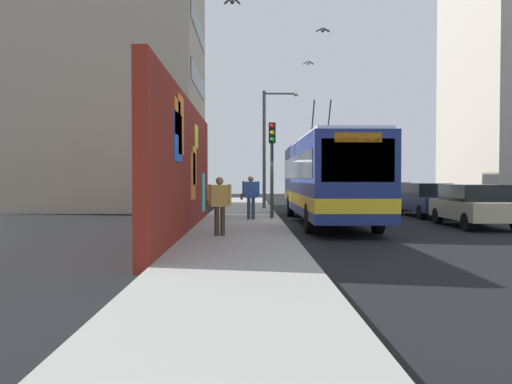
{
  "coord_description": "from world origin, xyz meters",
  "views": [
    {
      "loc": [
        -20.64,
        1.35,
        1.8
      ],
      "look_at": [
        -0.71,
        1.03,
        1.28
      ],
      "focal_mm": 36.33,
      "sensor_mm": 36.0,
      "label": 1
    }
  ],
  "objects_px": {
    "parked_car_champagne": "(474,205)",
    "street_lamp": "(268,140)",
    "city_bus": "(326,177)",
    "parked_car_red": "(389,195)",
    "traffic_light": "(272,154)",
    "parked_car_navy": "(425,199)",
    "pedestrian_near_wall": "(219,201)",
    "pedestrian_midblock": "(251,194)"
  },
  "relations": [
    {
      "from": "traffic_light",
      "to": "street_lamp",
      "type": "relative_size",
      "value": 0.61
    },
    {
      "from": "parked_car_navy",
      "to": "traffic_light",
      "type": "distance_m",
      "value": 8.1
    },
    {
      "from": "street_lamp",
      "to": "pedestrian_midblock",
      "type": "bearing_deg",
      "value": 172.49
    },
    {
      "from": "parked_car_red",
      "to": "pedestrian_near_wall",
      "type": "distance_m",
      "value": 18.06
    },
    {
      "from": "parked_car_red",
      "to": "traffic_light",
      "type": "height_order",
      "value": "traffic_light"
    },
    {
      "from": "city_bus",
      "to": "parked_car_champagne",
      "type": "xyz_separation_m",
      "value": [
        -1.76,
        -5.2,
        -1.02
      ]
    },
    {
      "from": "pedestrian_midblock",
      "to": "traffic_light",
      "type": "xyz_separation_m",
      "value": [
        0.56,
        -0.89,
        1.64
      ]
    },
    {
      "from": "parked_car_champagne",
      "to": "pedestrian_midblock",
      "type": "relative_size",
      "value": 2.38
    },
    {
      "from": "parked_car_champagne",
      "to": "parked_car_red",
      "type": "relative_size",
      "value": 0.85
    },
    {
      "from": "pedestrian_near_wall",
      "to": "traffic_light",
      "type": "distance_m",
      "value": 6.93
    },
    {
      "from": "city_bus",
      "to": "parked_car_champagne",
      "type": "height_order",
      "value": "city_bus"
    },
    {
      "from": "parked_car_red",
      "to": "street_lamp",
      "type": "height_order",
      "value": "street_lamp"
    },
    {
      "from": "city_bus",
      "to": "pedestrian_near_wall",
      "type": "distance_m",
      "value": 7.02
    },
    {
      "from": "city_bus",
      "to": "parked_car_champagne",
      "type": "relative_size",
      "value": 2.86
    },
    {
      "from": "parked_car_champagne",
      "to": "street_lamp",
      "type": "distance_m",
      "value": 12.43
    },
    {
      "from": "pedestrian_midblock",
      "to": "street_lamp",
      "type": "xyz_separation_m",
      "value": [
        7.71,
        -1.02,
        2.71
      ]
    },
    {
      "from": "street_lamp",
      "to": "parked_car_champagne",
      "type": "bearing_deg",
      "value": -143.19
    },
    {
      "from": "parked_car_champagne",
      "to": "street_lamp",
      "type": "height_order",
      "value": "street_lamp"
    },
    {
      "from": "pedestrian_near_wall",
      "to": "city_bus",
      "type": "bearing_deg",
      "value": -34.69
    },
    {
      "from": "parked_car_navy",
      "to": "pedestrian_midblock",
      "type": "relative_size",
      "value": 2.81
    },
    {
      "from": "city_bus",
      "to": "street_lamp",
      "type": "distance_m",
      "value": 8.39
    },
    {
      "from": "pedestrian_near_wall",
      "to": "street_lamp",
      "type": "height_order",
      "value": "street_lamp"
    },
    {
      "from": "parked_car_navy",
      "to": "pedestrian_near_wall",
      "type": "distance_m",
      "value": 13.01
    },
    {
      "from": "pedestrian_midblock",
      "to": "street_lamp",
      "type": "distance_m",
      "value": 8.24
    },
    {
      "from": "parked_car_red",
      "to": "traffic_light",
      "type": "distance_m",
      "value": 11.85
    },
    {
      "from": "parked_car_red",
      "to": "city_bus",
      "type": "bearing_deg",
      "value": 152.08
    },
    {
      "from": "parked_car_champagne",
      "to": "pedestrian_midblock",
      "type": "distance_m",
      "value": 8.47
    },
    {
      "from": "pedestrian_midblock",
      "to": "street_lamp",
      "type": "relative_size",
      "value": 0.27
    },
    {
      "from": "traffic_light",
      "to": "street_lamp",
      "type": "bearing_deg",
      "value": -1.05
    },
    {
      "from": "street_lamp",
      "to": "pedestrian_near_wall",
      "type": "bearing_deg",
      "value": 171.84
    },
    {
      "from": "parked_car_champagne",
      "to": "pedestrian_near_wall",
      "type": "xyz_separation_m",
      "value": [
        -3.98,
        9.17,
        0.31
      ]
    },
    {
      "from": "pedestrian_near_wall",
      "to": "traffic_light",
      "type": "xyz_separation_m",
      "value": [
        6.47,
        -1.82,
        1.69
      ]
    },
    {
      "from": "parked_car_champagne",
      "to": "pedestrian_near_wall",
      "type": "height_order",
      "value": "pedestrian_near_wall"
    },
    {
      "from": "street_lamp",
      "to": "traffic_light",
      "type": "bearing_deg",
      "value": 178.95
    },
    {
      "from": "parked_car_champagne",
      "to": "city_bus",
      "type": "bearing_deg",
      "value": 71.33
    },
    {
      "from": "pedestrian_midblock",
      "to": "traffic_light",
      "type": "distance_m",
      "value": 1.95
    },
    {
      "from": "pedestrian_near_wall",
      "to": "pedestrian_midblock",
      "type": "height_order",
      "value": "pedestrian_midblock"
    },
    {
      "from": "parked_car_navy",
      "to": "pedestrian_near_wall",
      "type": "xyz_separation_m",
      "value": [
        -9.22,
        9.17,
        0.31
      ]
    },
    {
      "from": "city_bus",
      "to": "pedestrian_near_wall",
      "type": "xyz_separation_m",
      "value": [
        -5.74,
        3.97,
        -0.71
      ]
    },
    {
      "from": "pedestrian_midblock",
      "to": "street_lamp",
      "type": "height_order",
      "value": "street_lamp"
    },
    {
      "from": "parked_car_champagne",
      "to": "parked_car_navy",
      "type": "distance_m",
      "value": 5.24
    },
    {
      "from": "parked_car_red",
      "to": "traffic_light",
      "type": "bearing_deg",
      "value": 141.01
    }
  ]
}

